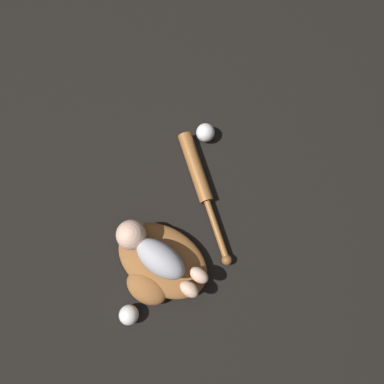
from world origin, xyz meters
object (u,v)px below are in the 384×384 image
Objects in this scene: baseball_glove at (161,264)px; baseball_spare at (129,315)px; baby_figure at (155,253)px; baseball_bat at (200,181)px; baseball at (205,133)px.

baseball_spare is at bearing 96.12° from baseball_glove.
baby_figure is 0.32m from baseball_bat.
baseball reaches higher than baseball_bat.
baseball is (0.10, -0.15, 0.01)m from baseball_bat.
baby_figure is 0.78× the size of baseball_bat.
baseball_glove is 0.82× the size of baseball_bat.
baby_figure is at bearing 107.72° from baseball.
baseball_bat is at bearing -80.67° from baby_figure.
baseball_spare is (-0.20, 0.66, -0.00)m from baseball.
baseball_glove is at bearing -83.88° from baseball_spare.
baby_figure is 0.23m from baseball_spare.
baseball_glove is at bearing 104.39° from baseball_bat.
baseball is at bearing -73.40° from baseball_spare.
baby_figure reaches higher than baseball_spare.
baby_figure is (0.03, -0.02, 0.08)m from baseball_glove.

